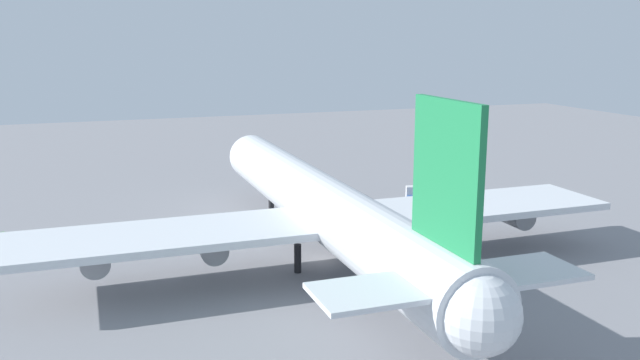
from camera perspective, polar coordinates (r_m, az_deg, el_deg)
The scene contains 4 objects.
ground_plane at distance 69.03m, azimuth -0.00°, elevation -6.79°, with size 254.01×254.01×0.00m, color gray.
cargo_airplane at distance 67.06m, azimuth 0.10°, elevation -2.23°, with size 63.50×59.25×18.56m.
maintenance_van at distance 90.45m, azimuth 8.12°, elevation -1.54°, with size 4.58×3.62×2.55m.
safety_cone_nose at distance 96.07m, azimuth -3.97°, elevation -1.17°, with size 0.41×0.41×0.59m, color orange.
Camera 1 is at (-61.46, 21.96, 22.49)m, focal length 37.48 mm.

